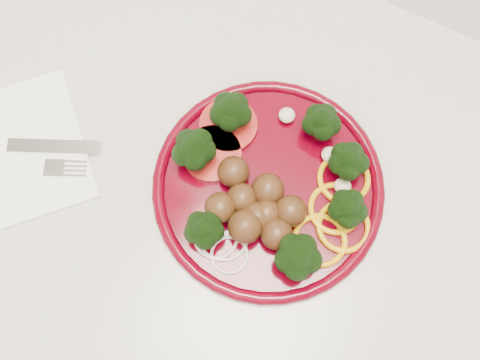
% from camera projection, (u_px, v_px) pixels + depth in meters
% --- Properties ---
extents(counter, '(2.40, 0.60, 0.90)m').
position_uv_depth(counter, '(227.00, 245.00, 1.04)').
color(counter, beige).
rests_on(counter, ground).
extents(plate, '(0.26, 0.26, 0.06)m').
position_uv_depth(plate, '(270.00, 187.00, 0.58)').
color(plate, '#45000C').
rests_on(plate, counter).
extents(napkin, '(0.24, 0.24, 0.00)m').
position_uv_depth(napkin, '(10.00, 154.00, 0.61)').
color(napkin, white).
rests_on(napkin, counter).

